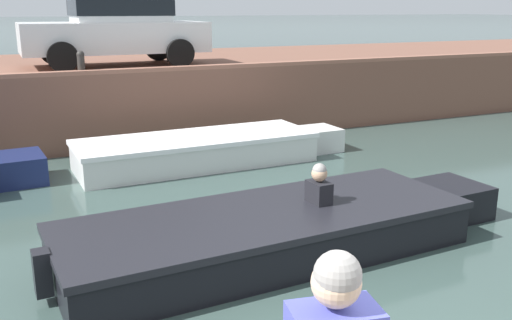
% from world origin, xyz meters
% --- Properties ---
extents(ground_plane, '(400.00, 400.00, 0.00)m').
position_xyz_m(ground_plane, '(0.00, 4.55, 0.00)').
color(ground_plane, '#384C47').
extents(far_quay_wall, '(60.00, 6.00, 1.54)m').
position_xyz_m(far_quay_wall, '(0.00, 12.10, 0.77)').
color(far_quay_wall, brown).
rests_on(far_quay_wall, ground).
extents(far_wall_coping, '(60.00, 0.24, 0.08)m').
position_xyz_m(far_wall_coping, '(0.00, 9.22, 1.58)').
color(far_wall_coping, '#925F4C').
rests_on(far_wall_coping, far_quay_wall).
extents(boat_moored_central_white, '(5.16, 1.57, 0.54)m').
position_xyz_m(boat_moored_central_white, '(0.96, 7.47, 0.27)').
color(boat_moored_central_white, white).
rests_on(boat_moored_central_white, ground).
extents(motorboat_passing, '(5.84, 1.89, 1.01)m').
position_xyz_m(motorboat_passing, '(0.41, 3.40, 0.27)').
color(motorboat_passing, black).
rests_on(motorboat_passing, ground).
extents(car_left_inner_white, '(3.89, 2.01, 1.54)m').
position_xyz_m(car_left_inner_white, '(0.08, 10.70, 2.39)').
color(car_left_inner_white, white).
rests_on(car_left_inner_white, far_quay_wall).
extents(mooring_bollard_mid, '(0.15, 0.15, 0.44)m').
position_xyz_m(mooring_bollard_mid, '(-0.91, 9.35, 1.78)').
color(mooring_bollard_mid, '#2D2B28').
rests_on(mooring_bollard_mid, far_quay_wall).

